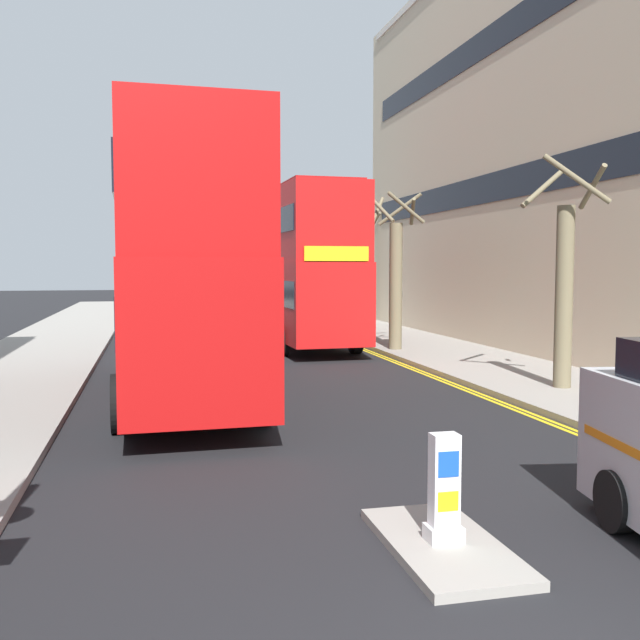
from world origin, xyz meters
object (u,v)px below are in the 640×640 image
double_decker_bus_oncoming (296,263)px  pedestrian_far (396,320)px  keep_left_bollard (444,492)px  double_decker_bus_away (179,261)px

double_decker_bus_oncoming → pedestrian_far: (3.21, -2.02, -2.04)m
keep_left_bollard → double_decker_bus_oncoming: bearing=83.1°
double_decker_bus_oncoming → pedestrian_far: double_decker_bus_oncoming is taller
double_decker_bus_away → pedestrian_far: (7.85, 7.90, -2.04)m
keep_left_bollard → pedestrian_far: 18.26m
keep_left_bollard → double_decker_bus_away: double_decker_bus_away is taller
keep_left_bollard → pedestrian_far: size_ratio=0.69×
double_decker_bus_away → double_decker_bus_oncoming: same height
keep_left_bollard → double_decker_bus_away: bearing=103.5°
double_decker_bus_away → pedestrian_far: 11.33m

